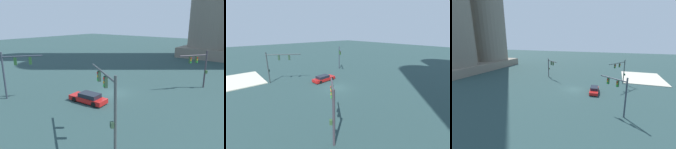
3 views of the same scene
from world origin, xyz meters
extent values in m
plane|color=#263F3F|center=(0.00, 0.00, 0.00)|extent=(193.62, 193.62, 0.00)
cylinder|color=#323C3F|center=(8.46, -10.67, 3.06)|extent=(0.22, 0.22, 6.13)
cylinder|color=#323C3F|center=(5.77, -8.95, 5.64)|extent=(5.49, 3.58, 0.17)
cube|color=#25422F|center=(6.54, -9.44, 5.03)|extent=(0.41, 0.39, 0.95)
cylinder|color=red|center=(6.45, -9.58, 5.32)|extent=(0.20, 0.16, 0.20)
cylinder|color=orange|center=(6.45, -9.58, 5.02)|extent=(0.20, 0.16, 0.20)
cylinder|color=green|center=(6.45, -9.58, 4.72)|extent=(0.20, 0.16, 0.20)
cube|color=#25422F|center=(4.93, -8.42, 5.03)|extent=(0.41, 0.39, 0.95)
cylinder|color=red|center=(4.85, -8.55, 5.32)|extent=(0.20, 0.16, 0.20)
cylinder|color=orange|center=(4.85, -8.55, 5.02)|extent=(0.20, 0.16, 0.20)
cylinder|color=green|center=(4.85, -8.55, 4.72)|extent=(0.20, 0.16, 0.20)
cube|color=#25422F|center=(8.33, -10.88, 2.46)|extent=(0.38, 0.36, 0.44)
cylinder|color=#323A47|center=(-9.53, -10.22, 3.01)|extent=(0.23, 0.23, 6.02)
cylinder|color=#323A47|center=(-8.09, -8.30, 5.41)|extent=(3.00, 3.94, 0.17)
cube|color=#224F25|center=(-8.63, -9.02, 4.80)|extent=(0.40, 0.41, 0.95)
cylinder|color=red|center=(-8.76, -8.92, 5.09)|extent=(0.17, 0.20, 0.20)
cylinder|color=orange|center=(-8.76, -8.92, 4.79)|extent=(0.17, 0.20, 0.20)
cylinder|color=green|center=(-8.76, -8.92, 4.49)|extent=(0.17, 0.20, 0.20)
cube|color=#224F25|center=(-7.57, -7.61, 4.80)|extent=(0.40, 0.41, 0.95)
cylinder|color=red|center=(-7.70, -7.51, 5.09)|extent=(0.17, 0.20, 0.20)
cylinder|color=orange|center=(-7.70, -7.51, 4.79)|extent=(0.17, 0.20, 0.20)
cylinder|color=green|center=(-7.70, -7.51, 4.49)|extent=(0.17, 0.20, 0.20)
cylinder|color=#3C373E|center=(8.96, 10.39, 2.76)|extent=(0.24, 0.24, 5.53)
cylinder|color=#3C373E|center=(7.66, 8.58, 4.94)|extent=(2.74, 3.72, 0.18)
cube|color=#2D4E2A|center=(7.99, 9.04, 4.32)|extent=(0.40, 0.41, 0.95)
cylinder|color=red|center=(8.12, 8.94, 4.62)|extent=(0.17, 0.20, 0.20)
cylinder|color=orange|center=(8.12, 8.94, 4.32)|extent=(0.17, 0.20, 0.20)
cylinder|color=green|center=(8.12, 8.94, 4.02)|extent=(0.17, 0.20, 0.20)
cube|color=#2D4E2A|center=(7.38, 8.18, 4.32)|extent=(0.40, 0.41, 0.95)
cylinder|color=red|center=(7.51, 8.09, 4.62)|extent=(0.17, 0.20, 0.20)
cylinder|color=orange|center=(7.51, 8.09, 4.32)|extent=(0.17, 0.20, 0.20)
cylinder|color=green|center=(7.51, 8.09, 4.02)|extent=(0.17, 0.20, 0.20)
cube|color=#2D4E2A|center=(9.17, 10.24, 2.46)|extent=(0.37, 0.38, 0.44)
cube|color=#B21A18|center=(-0.45, -4.59, 0.44)|extent=(4.99, 2.15, 0.55)
cube|color=black|center=(-0.16, -4.57, 0.96)|extent=(2.65, 1.74, 0.50)
cylinder|color=black|center=(-1.88, -5.53, 0.32)|extent=(0.66, 0.27, 0.64)
cylinder|color=black|center=(-2.02, -3.92, 0.32)|extent=(0.66, 0.27, 0.64)
cylinder|color=black|center=(1.12, -5.27, 0.32)|extent=(0.66, 0.27, 0.64)
cylinder|color=black|center=(0.98, -3.66, 0.32)|extent=(0.66, 0.27, 0.64)
camera|label=1|loc=(16.80, -21.53, 9.75)|focal=33.43mm
camera|label=2|loc=(15.58, 18.69, 10.02)|focal=22.93mm
camera|label=3|loc=(-31.36, -8.45, 11.34)|focal=24.13mm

